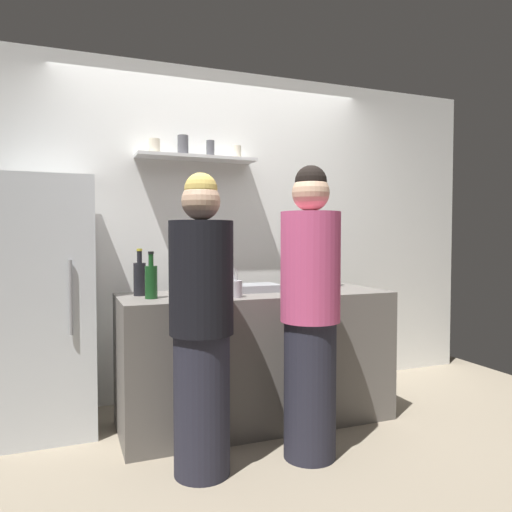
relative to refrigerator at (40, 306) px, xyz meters
The scene contains 13 objects.
ground_plane 1.76m from the refrigerator, 33.12° to the right, with size 5.28×5.28×0.00m, color gray.
back_wall_assembly 1.44m from the refrigerator, 17.05° to the left, with size 4.80×0.32×2.60m.
refrigerator is the anchor object (origin of this frame).
counter 1.46m from the refrigerator, 13.75° to the right, with size 1.83×0.67×0.89m, color #66605B.
baking_pan 1.41m from the refrigerator, 11.04° to the right, with size 0.34×0.24×0.05m, color gray.
utensil_holder 1.26m from the refrigerator, 24.42° to the right, with size 0.10×0.10×0.22m.
wine_bottle_pale_glass 1.79m from the refrigerator, ahead, with size 0.07×0.07×0.29m.
wine_bottle_dark_glass 0.67m from the refrigerator, 20.15° to the right, with size 0.08×0.08×0.31m.
wine_bottle_green_glass 0.78m from the refrigerator, 31.53° to the right, with size 0.08×0.08×0.29m.
wine_bottle_amber_glass 2.11m from the refrigerator, ahead, with size 0.07×0.07×0.28m.
water_bottle_plastic 1.78m from the refrigerator, 13.88° to the right, with size 0.08×0.08×0.22m.
person_pink_top 1.74m from the refrigerator, 33.45° to the right, with size 0.34×0.34×1.67m.
person_blonde 1.24m from the refrigerator, 48.49° to the right, with size 0.34×0.34×1.61m.
Camera 1 is at (-1.15, -2.57, 1.28)m, focal length 34.27 mm.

